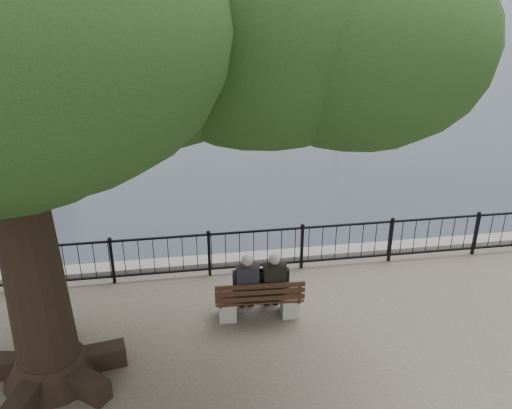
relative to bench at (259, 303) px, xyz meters
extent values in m
cube|color=slate|center=(0.18, 2.11, -0.80)|extent=(200.00, 0.40, 1.20)
cube|color=black|center=(0.18, 1.61, 0.68)|extent=(22.00, 0.04, 0.04)
cube|color=black|center=(0.18, 1.61, -0.15)|extent=(22.00, 0.04, 0.04)
cube|color=gray|center=(-0.60, 0.07, -0.12)|extent=(0.34, 0.43, 0.37)
cube|color=gray|center=(0.60, 0.01, -0.12)|extent=(0.34, 0.43, 0.37)
cube|color=black|center=(0.00, 0.04, 0.11)|extent=(1.68, 0.54, 0.04)
cube|color=black|center=(-0.01, -0.21, 0.39)|extent=(1.66, 0.12, 0.37)
cube|color=black|center=(-0.21, 0.06, 0.22)|extent=(0.34, 0.29, 0.22)
cube|color=black|center=(-0.22, -0.04, 0.57)|extent=(0.42, 0.24, 0.55)
sphere|color=tan|center=(-0.21, -0.01, 0.96)|extent=(0.21, 0.21, 0.21)
ellipsoid|color=gray|center=(-0.22, -0.03, 0.99)|extent=(0.22, 0.22, 0.19)
cube|color=black|center=(-0.20, 0.32, -0.10)|extent=(0.31, 0.42, 0.41)
cube|color=black|center=(0.28, 0.03, 0.22)|extent=(0.34, 0.29, 0.22)
cube|color=black|center=(0.28, -0.07, 0.57)|extent=(0.42, 0.24, 0.55)
sphere|color=tan|center=(0.28, -0.03, 0.96)|extent=(0.21, 0.21, 0.21)
ellipsoid|color=gray|center=(0.28, -0.05, 0.99)|extent=(0.22, 0.22, 0.19)
cube|color=black|center=(0.30, 0.30, -0.10)|extent=(0.31, 0.42, 0.41)
cone|color=black|center=(-3.62, -1.11, -0.07)|extent=(1.57, 1.57, 0.46)
cone|color=black|center=(-3.62, -1.11, 2.46)|extent=(1.01, 1.01, 5.53)
ellipsoid|color=#1A3A14|center=(-1.87, -0.74, 5.41)|extent=(4.79, 4.79, 3.74)
ellipsoid|color=#1A3A14|center=(-0.12, -1.01, 5.22)|extent=(4.24, 4.24, 3.30)
ellipsoid|color=#1A3A14|center=(1.08, -1.38, 5.04)|extent=(3.68, 3.68, 2.87)
ellipsoid|color=#1A3A14|center=(-2.79, -2.67, 5.41)|extent=(4.24, 4.24, 3.30)
cube|color=slate|center=(-17.82, 61.11, -0.70)|extent=(10.36, 10.36, 1.40)
cube|color=slate|center=(2.18, 49.11, -0.70)|extent=(5.99, 5.99, 1.40)
cube|color=silver|center=(6.56, 17.46, -1.20)|extent=(2.77, 6.14, 0.66)
cube|color=silver|center=(6.56, 17.46, -0.70)|extent=(1.66, 2.61, 0.49)
cube|color=silver|center=(10.97, 27.64, -1.20)|extent=(2.85, 6.04, 0.65)
cube|color=silver|center=(10.97, 27.64, -0.70)|extent=(1.68, 2.58, 0.49)
cube|color=silver|center=(-10.90, 26.64, -1.20)|extent=(1.82, 5.68, 0.62)
cube|color=silver|center=(-10.90, 26.64, -0.70)|extent=(1.25, 2.34, 0.47)
cube|color=silver|center=(-0.51, 34.56, -1.20)|extent=(1.56, 4.86, 0.53)
cube|color=silver|center=(-0.51, 34.56, -0.70)|extent=(1.07, 2.00, 0.40)
cube|color=silver|center=(7.11, 33.19, -1.20)|extent=(3.13, 5.87, 0.63)
cube|color=silver|center=(7.11, 33.19, -0.70)|extent=(1.76, 2.54, 0.47)
cube|color=silver|center=(-5.98, 35.23, -1.20)|extent=(2.98, 5.70, 0.61)
cube|color=silver|center=(-5.98, 35.23, -0.70)|extent=(1.69, 2.46, 0.46)
camera|label=1|loc=(-1.39, -8.83, 6.28)|focal=40.00mm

